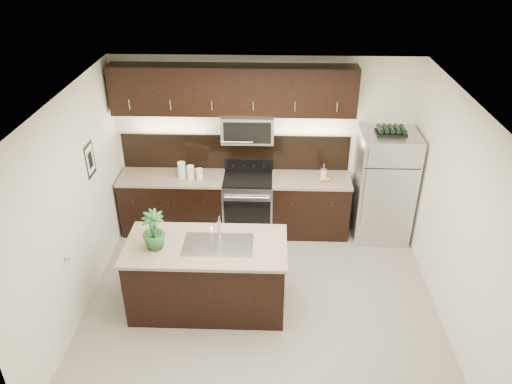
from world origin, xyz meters
TOP-DOWN VIEW (x-y plane):
  - ground at (0.00, 0.00)m, footprint 4.50×4.50m
  - room_walls at (-0.11, -0.04)m, footprint 4.52×4.02m
  - counter_run at (-0.46, 1.69)m, footprint 3.51×0.65m
  - upper_fixtures at (-0.43, 1.84)m, footprint 3.49×0.40m
  - island at (-0.67, -0.08)m, footprint 1.96×0.96m
  - sink_faucet at (-0.52, -0.07)m, footprint 0.84×0.50m
  - refrigerator at (1.78, 1.63)m, footprint 0.82×0.74m
  - wine_rack at (1.78, 1.63)m, footprint 0.42×0.26m
  - plant at (-1.27, -0.15)m, footprint 0.36×0.36m
  - canisters at (-1.14, 1.62)m, footprint 0.38×0.16m
  - french_press at (0.88, 1.64)m, footprint 0.09×0.09m
  - bananas at (0.84, 1.61)m, footprint 0.21×0.19m

SIDE VIEW (x-z plane):
  - ground at x=0.00m, z-range 0.00..0.00m
  - counter_run at x=-0.46m, z-range 0.00..0.94m
  - island at x=-0.67m, z-range 0.00..0.94m
  - refrigerator at x=1.78m, z-range 0.00..1.71m
  - sink_faucet at x=-0.52m, z-range 0.81..1.10m
  - bananas at x=0.84m, z-range 0.94..1.00m
  - french_press at x=0.88m, z-range 0.91..1.17m
  - canisters at x=-1.14m, z-range 0.92..1.18m
  - plant at x=-1.27m, z-range 0.94..1.42m
  - room_walls at x=-0.11m, z-range 0.34..3.05m
  - wine_rack at x=1.78m, z-range 1.71..1.81m
  - upper_fixtures at x=-0.43m, z-range 1.31..2.97m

